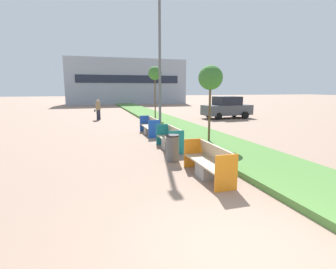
# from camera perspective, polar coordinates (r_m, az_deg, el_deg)

# --- Properties ---
(ground_plane) EXTENTS (180.00, 180.00, 0.00)m
(ground_plane) POSITION_cam_1_polar(r_m,az_deg,el_deg) (4.66, 17.08, -23.45)
(ground_plane) COLOR #8E7260
(planter_grass_strip) EXTENTS (2.80, 120.00, 0.18)m
(planter_grass_strip) POSITION_cam_1_polar(r_m,az_deg,el_deg) (16.32, 3.01, 1.36)
(planter_grass_strip) COLOR #4C7A38
(planter_grass_strip) RESTS_ON ground
(building_backdrop) EXTENTS (19.22, 5.17, 7.26)m
(building_backdrop) POSITION_cam_1_polar(r_m,az_deg,el_deg) (45.15, -8.96, 11.26)
(building_backdrop) COLOR #939EAD
(building_backdrop) RESTS_ON ground
(bench_orange_frame) EXTENTS (0.65, 2.20, 0.94)m
(bench_orange_frame) POSITION_cam_1_polar(r_m,az_deg,el_deg) (7.66, 8.83, -6.56)
(bench_orange_frame) COLOR gray
(bench_orange_frame) RESTS_ON ground
(bench_teal_frame) EXTENTS (0.65, 1.98, 0.94)m
(bench_teal_frame) POSITION_cam_1_polar(r_m,az_deg,el_deg) (11.07, 0.41, -1.33)
(bench_teal_frame) COLOR gray
(bench_teal_frame) RESTS_ON ground
(bench_blue_frame) EXTENTS (0.65, 2.36, 0.94)m
(bench_blue_frame) POSITION_cam_1_polar(r_m,az_deg,el_deg) (14.68, -3.95, 1.50)
(bench_blue_frame) COLOR gray
(bench_blue_frame) RESTS_ON ground
(litter_bin) EXTENTS (0.48, 0.48, 0.94)m
(litter_bin) POSITION_cam_1_polar(r_m,az_deg,el_deg) (9.21, 0.97, -2.96)
(litter_bin) COLOR #4C4F51
(litter_bin) RESTS_ON ground
(street_lamp_post) EXTENTS (0.24, 0.44, 9.07)m
(street_lamp_post) POSITION_cam_1_polar(r_m,az_deg,el_deg) (14.93, -1.82, 19.19)
(street_lamp_post) COLOR #56595B
(street_lamp_post) RESTS_ON ground
(sapling_tree_near) EXTENTS (1.08, 1.08, 3.55)m
(sapling_tree_near) POSITION_cam_1_polar(r_m,az_deg,el_deg) (11.92, 9.23, 11.96)
(sapling_tree_near) COLOR brown
(sapling_tree_near) RESTS_ON ground
(sapling_tree_far) EXTENTS (1.08, 1.08, 4.28)m
(sapling_tree_far) POSITION_cam_1_polar(r_m,az_deg,el_deg) (21.52, -2.87, 13.05)
(sapling_tree_far) COLOR brown
(sapling_tree_far) RESTS_ON ground
(pedestrian_walking) EXTENTS (0.53, 0.24, 1.65)m
(pedestrian_walking) POSITION_cam_1_polar(r_m,az_deg,el_deg) (22.33, -14.97, 5.28)
(pedestrian_walking) COLOR #232633
(pedestrian_walking) RESTS_ON ground
(parked_car_distant) EXTENTS (4.33, 2.09, 1.86)m
(parked_car_distant) POSITION_cam_1_polar(r_m,az_deg,el_deg) (23.14, 12.70, 5.73)
(parked_car_distant) COLOR #474C51
(parked_car_distant) RESTS_ON ground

